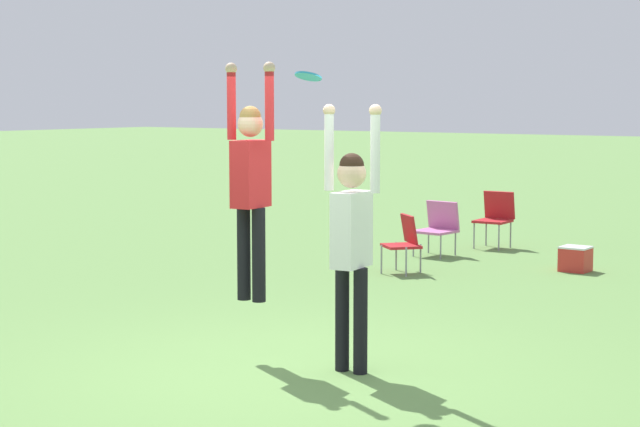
{
  "coord_description": "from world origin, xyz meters",
  "views": [
    {
      "loc": [
        5.35,
        -7.16,
        2.29
      ],
      "look_at": [
        -0.0,
        0.5,
        1.3
      ],
      "focal_mm": 60.0,
      "sensor_mm": 36.0,
      "label": 1
    }
  ],
  "objects_px": {
    "person_defending": "(352,230)",
    "camping_chair_4": "(405,239)",
    "frisbee": "(308,76)",
    "camping_chair_2": "(438,225)",
    "person_jumping": "(251,176)",
    "cooler_box": "(575,259)",
    "camping_chair_1": "(496,215)"
  },
  "relations": [
    {
      "from": "person_defending",
      "to": "frisbee",
      "type": "distance_m",
      "value": 1.33
    },
    {
      "from": "person_jumping",
      "to": "camping_chair_1",
      "type": "xyz_separation_m",
      "value": [
        -1.39,
        7.82,
        -1.12
      ]
    },
    {
      "from": "person_defending",
      "to": "camping_chair_1",
      "type": "height_order",
      "value": "person_defending"
    },
    {
      "from": "cooler_box",
      "to": "person_defending",
      "type": "bearing_deg",
      "value": -85.7
    },
    {
      "from": "person_jumping",
      "to": "camping_chair_4",
      "type": "bearing_deg",
      "value": 8.7
    },
    {
      "from": "frisbee",
      "to": "camping_chair_2",
      "type": "distance_m",
      "value": 7.36
    },
    {
      "from": "cooler_box",
      "to": "camping_chair_1",
      "type": "bearing_deg",
      "value": 141.71
    },
    {
      "from": "person_jumping",
      "to": "frisbee",
      "type": "distance_m",
      "value": 1.09
    },
    {
      "from": "frisbee",
      "to": "camping_chair_2",
      "type": "height_order",
      "value": "frisbee"
    },
    {
      "from": "person_jumping",
      "to": "camping_chair_1",
      "type": "bearing_deg",
      "value": 3.76
    },
    {
      "from": "frisbee",
      "to": "camping_chair_4",
      "type": "bearing_deg",
      "value": 111.78
    },
    {
      "from": "camping_chair_4",
      "to": "person_defending",
      "type": "bearing_deg",
      "value": 155.6
    },
    {
      "from": "camping_chair_4",
      "to": "cooler_box",
      "type": "xyz_separation_m",
      "value": [
        1.84,
        1.4,
        -0.28
      ]
    },
    {
      "from": "camping_chair_4",
      "to": "camping_chair_1",
      "type": "bearing_deg",
      "value": -48.62
    },
    {
      "from": "camping_chair_2",
      "to": "cooler_box",
      "type": "xyz_separation_m",
      "value": [
        2.24,
        -0.26,
        -0.28
      ]
    },
    {
      "from": "person_jumping",
      "to": "cooler_box",
      "type": "xyz_separation_m",
      "value": [
        0.52,
        6.32,
        -1.46
      ]
    },
    {
      "from": "person_jumping",
      "to": "person_defending",
      "type": "distance_m",
      "value": 1.08
    },
    {
      "from": "frisbee",
      "to": "cooler_box",
      "type": "xyz_separation_m",
      "value": [
        -0.16,
        6.39,
        -2.32
      ]
    },
    {
      "from": "camping_chair_1",
      "to": "camping_chair_4",
      "type": "height_order",
      "value": "camping_chair_1"
    },
    {
      "from": "camping_chair_2",
      "to": "person_jumping",
      "type": "bearing_deg",
      "value": 110.41
    },
    {
      "from": "camping_chair_1",
      "to": "cooler_box",
      "type": "height_order",
      "value": "camping_chair_1"
    },
    {
      "from": "frisbee",
      "to": "camping_chair_4",
      "type": "xyz_separation_m",
      "value": [
        -2.0,
        4.99,
        -2.04
      ]
    },
    {
      "from": "frisbee",
      "to": "camping_chair_4",
      "type": "relative_size",
      "value": 0.3
    },
    {
      "from": "camping_chair_1",
      "to": "camping_chair_4",
      "type": "relative_size",
      "value": 1.14
    },
    {
      "from": "camping_chair_2",
      "to": "frisbee",
      "type": "bearing_deg",
      "value": 115.57
    },
    {
      "from": "person_defending",
      "to": "cooler_box",
      "type": "height_order",
      "value": "person_defending"
    },
    {
      "from": "frisbee",
      "to": "camping_chair_4",
      "type": "height_order",
      "value": "frisbee"
    },
    {
      "from": "person_defending",
      "to": "camping_chair_4",
      "type": "height_order",
      "value": "person_defending"
    },
    {
      "from": "frisbee",
      "to": "cooler_box",
      "type": "distance_m",
      "value": 6.8
    },
    {
      "from": "person_jumping",
      "to": "camping_chair_2",
      "type": "distance_m",
      "value": 6.9
    },
    {
      "from": "person_defending",
      "to": "camping_chair_4",
      "type": "xyz_separation_m",
      "value": [
        -2.3,
        4.8,
        -0.77
      ]
    },
    {
      "from": "person_jumping",
      "to": "camping_chair_2",
      "type": "bearing_deg",
      "value": 8.36
    }
  ]
}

